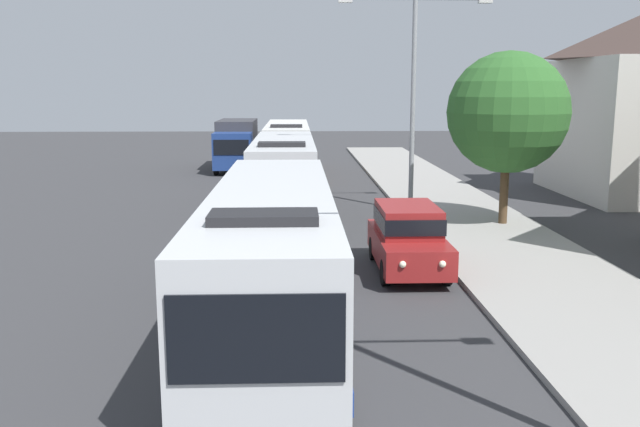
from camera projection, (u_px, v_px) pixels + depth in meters
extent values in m
cube|color=silver|center=(273.00, 250.00, 14.56)|extent=(2.50, 12.00, 2.70)
cube|color=black|center=(331.00, 234.00, 14.54)|extent=(0.04, 11.04, 1.00)
cube|color=black|center=(213.00, 235.00, 14.45)|extent=(0.04, 11.04, 1.00)
cube|color=black|center=(256.00, 339.00, 8.59)|extent=(2.30, 0.04, 1.20)
cube|color=navy|center=(331.00, 285.00, 14.75)|extent=(0.03, 11.40, 0.36)
cube|color=black|center=(264.00, 217.00, 10.76)|extent=(1.75, 0.90, 0.16)
cylinder|color=black|center=(332.00, 373.00, 11.16)|extent=(0.28, 1.00, 1.00)
cylinder|color=black|center=(199.00, 375.00, 11.09)|extent=(0.28, 1.00, 1.00)
cylinder|color=black|center=(318.00, 264.00, 18.06)|extent=(0.28, 1.00, 1.00)
cylinder|color=black|center=(236.00, 265.00, 17.98)|extent=(0.28, 1.00, 1.00)
cube|color=silver|center=(284.00, 172.00, 28.35)|extent=(2.50, 11.04, 2.70)
cube|color=black|center=(314.00, 163.00, 28.34)|extent=(0.04, 10.16, 1.00)
cube|color=black|center=(254.00, 164.00, 28.25)|extent=(0.04, 10.16, 1.00)
cube|color=black|center=(281.00, 183.00, 22.86)|extent=(2.30, 0.04, 1.20)
cube|color=black|center=(314.00, 190.00, 28.55)|extent=(0.03, 10.49, 0.36)
cube|color=black|center=(282.00, 144.00, 24.84)|extent=(1.75, 0.90, 0.16)
cylinder|color=black|center=(312.00, 214.00, 25.25)|extent=(0.28, 1.00, 1.00)
cylinder|color=black|center=(253.00, 215.00, 25.17)|extent=(0.28, 1.00, 1.00)
cylinder|color=black|center=(309.00, 189.00, 31.60)|extent=(0.28, 1.00, 1.00)
cylinder|color=black|center=(262.00, 189.00, 31.52)|extent=(0.28, 1.00, 1.00)
cube|color=silver|center=(287.00, 146.00, 40.82)|extent=(2.50, 12.17, 2.70)
cube|color=black|center=(308.00, 140.00, 40.80)|extent=(0.04, 11.20, 1.00)
cube|color=black|center=(266.00, 141.00, 40.71)|extent=(0.04, 11.20, 1.00)
cube|color=black|center=(286.00, 150.00, 34.76)|extent=(2.30, 0.04, 1.20)
cube|color=orange|center=(308.00, 159.00, 41.01)|extent=(0.03, 11.57, 0.36)
cube|color=black|center=(286.00, 126.00, 36.97)|extent=(1.75, 0.90, 0.16)
cylinder|color=black|center=(307.00, 173.00, 37.37)|extent=(0.28, 1.00, 1.00)
cylinder|color=black|center=(267.00, 174.00, 37.29)|extent=(0.28, 1.00, 1.00)
cylinder|color=black|center=(305.00, 160.00, 44.36)|extent=(0.28, 1.00, 1.00)
cylinder|color=black|center=(272.00, 160.00, 44.29)|extent=(0.28, 1.00, 1.00)
cube|color=maroon|center=(408.00, 247.00, 19.12)|extent=(1.84, 4.44, 0.80)
cube|color=maroon|center=(408.00, 219.00, 19.12)|extent=(1.62, 2.57, 0.80)
cube|color=black|center=(408.00, 219.00, 19.12)|extent=(1.66, 2.66, 0.44)
sphere|color=#F9EFCC|center=(403.00, 264.00, 16.89)|extent=(0.18, 0.18, 0.18)
sphere|color=#F9EFCC|center=(443.00, 264.00, 16.92)|extent=(0.18, 0.18, 0.18)
cylinder|color=black|center=(385.00, 273.00, 17.81)|extent=(0.22, 0.70, 0.70)
cylinder|color=black|center=(447.00, 272.00, 17.86)|extent=(0.22, 0.70, 0.70)
cylinder|color=black|center=(374.00, 248.00, 20.51)|extent=(0.22, 0.70, 0.70)
cylinder|color=black|center=(427.00, 248.00, 20.57)|extent=(0.22, 0.70, 0.70)
cube|color=navy|center=(233.00, 151.00, 40.46)|extent=(2.30, 1.80, 2.20)
cube|color=#333338|center=(238.00, 141.00, 43.88)|extent=(2.35, 5.29, 2.70)
cube|color=black|center=(231.00, 147.00, 39.50)|extent=(2.07, 0.04, 0.90)
cylinder|color=black|center=(216.00, 168.00, 40.61)|extent=(0.26, 0.90, 0.90)
cylinder|color=black|center=(250.00, 167.00, 40.68)|extent=(0.26, 0.90, 0.90)
cylinder|color=black|center=(224.00, 160.00, 45.12)|extent=(0.26, 0.90, 0.90)
cylinder|color=black|center=(255.00, 160.00, 45.19)|extent=(0.26, 0.90, 0.90)
cylinder|color=gray|center=(413.00, 104.00, 27.88)|extent=(0.20, 0.20, 8.79)
cube|color=silver|center=(345.00, 0.00, 27.03)|extent=(0.56, 0.28, 0.16)
cube|color=silver|center=(485.00, 1.00, 27.23)|extent=(0.56, 0.28, 0.16)
cylinder|color=#4C3823|center=(504.00, 192.00, 25.17)|extent=(0.32, 0.32, 2.36)
sphere|color=#2D6028|center=(508.00, 112.00, 24.63)|extent=(4.46, 4.46, 4.46)
cube|color=beige|center=(634.00, 128.00, 32.32)|extent=(6.33, 9.00, 6.55)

